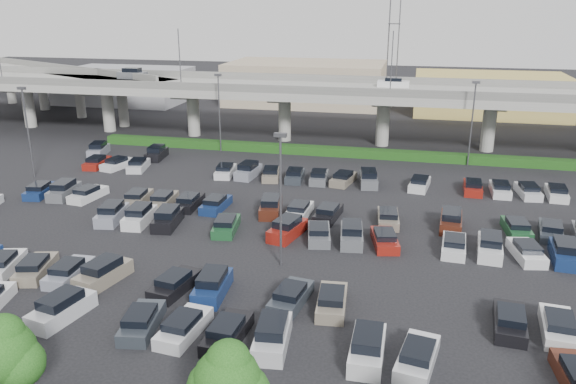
# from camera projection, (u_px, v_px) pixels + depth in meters

# --- Properties ---
(ground) EXTENTS (280.00, 280.00, 0.00)m
(ground) POSITION_uv_depth(u_px,v_px,m) (302.00, 226.00, 50.30)
(ground) COLOR black
(overpass) EXTENTS (150.00, 13.00, 15.80)m
(overpass) POSITION_uv_depth(u_px,v_px,m) (346.00, 94.00, 77.69)
(overpass) COLOR gray
(overpass) RESTS_ON ground
(on_ramp) EXTENTS (50.93, 30.13, 8.80)m
(on_ramp) POSITION_uv_depth(u_px,v_px,m) (61.00, 75.00, 98.77)
(on_ramp) COLOR gray
(on_ramp) RESTS_ON ground
(hedge) EXTENTS (66.00, 1.60, 1.10)m
(hedge) POSITION_uv_depth(u_px,v_px,m) (340.00, 152.00, 73.22)
(hedge) COLOR #194113
(hedge) RESTS_ON ground
(tree_row) EXTENTS (65.07, 3.66, 5.94)m
(tree_row) POSITION_uv_depth(u_px,v_px,m) (198.00, 377.00, 24.51)
(tree_row) COLOR #332316
(tree_row) RESTS_ON ground
(parked_cars) EXTENTS (63.28, 41.69, 1.67)m
(parked_cars) POSITION_uv_depth(u_px,v_px,m) (289.00, 234.00, 46.96)
(parked_cars) COLOR maroon
(parked_cars) RESTS_ON ground
(light_poles) EXTENTS (66.90, 48.38, 10.30)m
(light_poles) POSITION_uv_depth(u_px,v_px,m) (262.00, 151.00, 51.01)
(light_poles) COLOR #48484C
(light_poles) RESTS_ON ground
(distant_buildings) EXTENTS (138.00, 24.00, 9.00)m
(distant_buildings) POSITION_uv_depth(u_px,v_px,m) (434.00, 90.00, 103.62)
(distant_buildings) COLOR gray
(distant_buildings) RESTS_ON ground
(comm_tower) EXTENTS (2.40, 2.40, 30.00)m
(comm_tower) POSITION_uv_depth(u_px,v_px,m) (395.00, 21.00, 112.83)
(comm_tower) COLOR #48484C
(comm_tower) RESTS_ON ground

